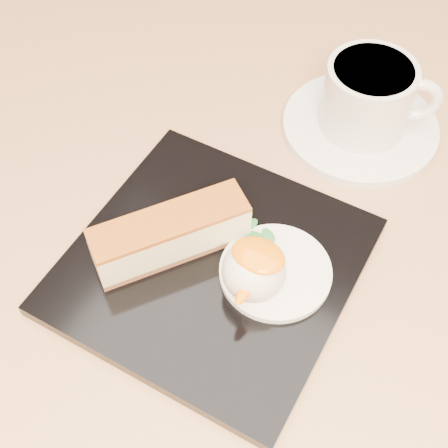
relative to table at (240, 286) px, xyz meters
The scene contains 10 objects.
ground 0.56m from the table, ahead, with size 5.00×5.00×0.00m, color brown.
table is the anchor object (origin of this frame).
dessert_plate 0.18m from the table, 80.87° to the right, with size 0.22×0.22×0.01m, color black.
cheesecake 0.21m from the table, 105.12° to the right, with size 0.10×0.12×0.04m.
cream_smear 0.19m from the table, 45.26° to the right, with size 0.09×0.09×0.01m, color white.
ice_cream_scoop 0.22m from the table, 57.70° to the right, with size 0.05×0.05×0.05m, color white.
mango_sauce 0.23m from the table, 56.08° to the right, with size 0.04×0.03×0.01m, color orange.
mint_sprig 0.18m from the table, 49.11° to the right, with size 0.03×0.02×0.00m.
saucer 0.21m from the table, 66.04° to the left, with size 0.15×0.15×0.01m, color white.
coffee_cup 0.25m from the table, 65.49° to the left, with size 0.11×0.08×0.07m.
Camera 1 is at (0.15, -0.31, 1.16)m, focal length 50.00 mm.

